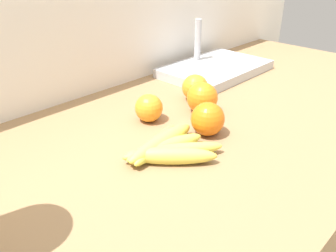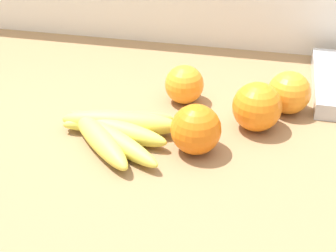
% 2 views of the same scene
% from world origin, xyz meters
% --- Properties ---
extents(wall_back, '(2.20, 0.06, 1.30)m').
position_xyz_m(wall_back, '(0.00, 0.41, 0.65)').
color(wall_back, silver).
rests_on(wall_back, ground).
extents(banana_bunch, '(0.21, 0.19, 0.04)m').
position_xyz_m(banana_bunch, '(-0.18, -0.03, 0.88)').
color(banana_bunch, '#DBCC4C').
rests_on(banana_bunch, counter).
extents(orange_back_right, '(0.08, 0.08, 0.08)m').
position_xyz_m(orange_back_right, '(0.05, 0.06, 0.90)').
color(orange_back_right, orange).
rests_on(orange_back_right, counter).
extents(orange_right, '(0.08, 0.08, 0.08)m').
position_xyz_m(orange_right, '(-0.04, -0.03, 0.90)').
color(orange_right, orange).
rests_on(orange_right, counter).
extents(orange_front, '(0.07, 0.07, 0.07)m').
position_xyz_m(orange_front, '(-0.09, 0.12, 0.89)').
color(orange_front, orange).
rests_on(orange_front, counter).
extents(orange_back_left, '(0.08, 0.08, 0.08)m').
position_xyz_m(orange_back_left, '(0.10, 0.12, 0.90)').
color(orange_back_left, orange).
rests_on(orange_back_left, counter).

